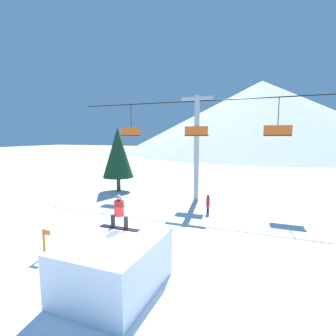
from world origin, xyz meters
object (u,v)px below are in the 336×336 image
at_px(snowboarder, 119,212).
at_px(trail_marker, 44,242).
at_px(pine_tree_near, 118,153).
at_px(distant_skier, 208,203).
at_px(snow_ramp, 114,265).

height_order(snowboarder, trail_marker, snowboarder).
height_order(pine_tree_near, trail_marker, pine_tree_near).
relative_size(snowboarder, distant_skier, 1.27).
bearing_deg(pine_tree_near, trail_marker, -70.78).
bearing_deg(pine_tree_near, snow_ramp, -58.05).
relative_size(pine_tree_near, trail_marker, 4.80).
bearing_deg(snowboarder, distant_skier, 81.59).
distance_m(snow_ramp, pine_tree_near, 16.03).
relative_size(trail_marker, distant_skier, 0.98).
bearing_deg(pine_tree_near, distant_skier, -22.65).
relative_size(snow_ramp, distant_skier, 2.79).
relative_size(snowboarder, pine_tree_near, 0.27).
height_order(snow_ramp, trail_marker, snow_ramp).
xyz_separation_m(snow_ramp, pine_tree_near, (-8.37, 13.41, 2.66)).
bearing_deg(pine_tree_near, snowboarder, -57.36).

